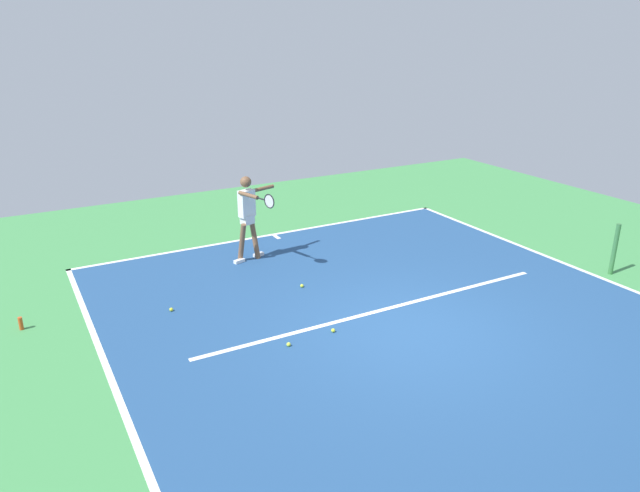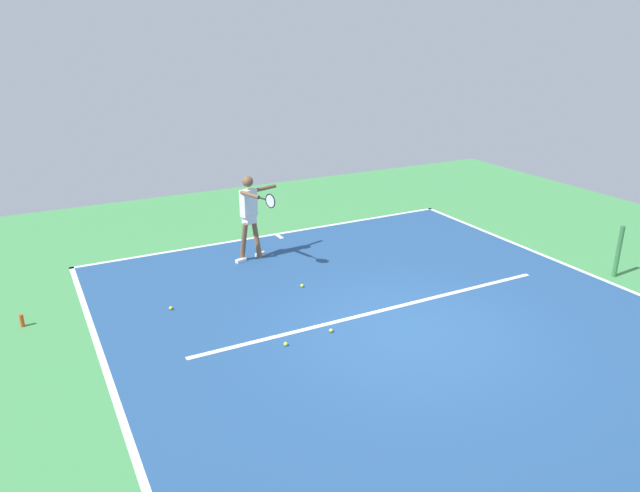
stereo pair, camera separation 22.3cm
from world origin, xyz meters
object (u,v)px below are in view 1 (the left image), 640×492
tennis_player (248,212)px  water_bottle (21,323)px  tennis_ball_near_player (171,310)px  tennis_ball_centre_court (333,330)px  tennis_ball_by_sideline (289,344)px  tennis_ball_far_corner (302,286)px  net_post (615,249)px

tennis_player → water_bottle: 4.78m
tennis_ball_near_player → tennis_ball_centre_court: bearing=136.0°
tennis_player → tennis_ball_by_sideline: tennis_player is taller
tennis_ball_near_player → tennis_ball_far_corner: 2.50m
tennis_ball_centre_court → water_bottle: (4.49, -2.58, 0.08)m
tennis_player → water_bottle: bearing=-3.2°
tennis_ball_near_player → water_bottle: 2.42m
tennis_ball_centre_court → tennis_ball_near_player: bearing=-44.0°
water_bottle → tennis_ball_centre_court: bearing=150.1°
net_post → tennis_ball_near_player: size_ratio=16.21×
net_post → tennis_ball_near_player: net_post is taller
water_bottle → tennis_ball_near_player: bearing=167.3°
tennis_ball_centre_court → water_bottle: water_bottle is taller
tennis_ball_near_player → tennis_player: bearing=-143.2°
tennis_ball_near_player → water_bottle: water_bottle is taller
tennis_ball_far_corner → water_bottle: bearing=-8.6°
tennis_ball_centre_court → tennis_ball_near_player: size_ratio=1.00×
tennis_ball_by_sideline → water_bottle: (3.64, -2.64, 0.08)m
tennis_ball_centre_court → tennis_ball_far_corner: bearing=-101.3°
tennis_player → water_bottle: size_ratio=8.40×
net_post → tennis_ball_by_sideline: bearing=-4.3°
tennis_ball_far_corner → tennis_ball_near_player: bearing=-4.6°
tennis_ball_centre_court → net_post: bearing=174.6°
net_post → tennis_ball_near_player: bearing=-17.6°
tennis_ball_by_sideline → water_bottle: water_bottle is taller
net_post → tennis_ball_by_sideline: size_ratio=16.21×
tennis_player → tennis_ball_near_player: 2.92m
tennis_ball_far_corner → water_bottle: 4.91m
tennis_ball_centre_court → tennis_ball_by_sideline: same height
tennis_ball_centre_court → tennis_ball_near_player: same height
tennis_player → tennis_ball_centre_court: 3.83m
net_post → tennis_ball_far_corner: (5.82, -2.43, -0.50)m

